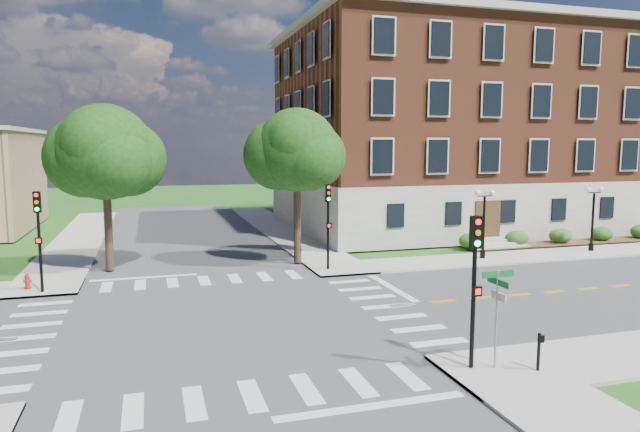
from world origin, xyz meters
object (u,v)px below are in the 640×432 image
object	(u,v)px
traffic_signal_se	(475,272)
street_sign_pole	(497,300)
twin_lamp_west	(484,220)
fire_hydrant	(28,282)
twin_lamp_east	(593,215)
push_button_post	(539,350)
traffic_signal_ne	(328,215)
traffic_signal_nw	(39,228)

from	to	relation	value
traffic_signal_se	street_sign_pole	world-z (taller)	traffic_signal_se
traffic_signal_se	street_sign_pole	distance (m)	1.14
twin_lamp_west	fire_hydrant	bearing A→B (deg)	-179.31
twin_lamp_east	street_sign_pole	world-z (taller)	twin_lamp_east
street_sign_pole	twin_lamp_west	bearing A→B (deg)	58.63
twin_lamp_east	push_button_post	world-z (taller)	twin_lamp_east
fire_hydrant	street_sign_pole	bearing A→B (deg)	-43.40
twin_lamp_east	fire_hydrant	distance (m)	33.74
push_button_post	street_sign_pole	bearing A→B (deg)	152.97
twin_lamp_east	push_button_post	xyz separation A→B (m)	(-16.51, -16.14, -1.73)
traffic_signal_ne	fire_hydrant	bearing A→B (deg)	-179.80
traffic_signal_se	twin_lamp_west	world-z (taller)	traffic_signal_se
traffic_signal_ne	twin_lamp_west	xyz separation A→B (m)	(10.10, 0.25, -0.66)
traffic_signal_se	twin_lamp_east	size ratio (longest dim) A/B	1.13
push_button_post	twin_lamp_east	bearing A→B (deg)	44.34
street_sign_pole	fire_hydrant	bearing A→B (deg)	136.60
traffic_signal_ne	push_button_post	world-z (taller)	traffic_signal_ne
fire_hydrant	push_button_post	bearing A→B (deg)	-42.50
twin_lamp_west	traffic_signal_nw	bearing A→B (deg)	-177.31
twin_lamp_west	twin_lamp_east	world-z (taller)	same
street_sign_pole	traffic_signal_se	bearing A→B (deg)	162.39
traffic_signal_se	twin_lamp_east	world-z (taller)	traffic_signal_se
twin_lamp_west	fire_hydrant	size ratio (longest dim) A/B	5.64
twin_lamp_east	traffic_signal_nw	bearing A→B (deg)	-177.80
street_sign_pole	twin_lamp_east	bearing A→B (deg)	41.35
traffic_signal_nw	fire_hydrant	distance (m)	2.96
fire_hydrant	traffic_signal_se	bearing A→B (deg)	-44.25
traffic_signal_ne	traffic_signal_nw	xyz separation A→B (m)	(-14.54, -0.91, 0.00)
fire_hydrant	twin_lamp_west	bearing A→B (deg)	0.69
traffic_signal_se	push_button_post	world-z (taller)	traffic_signal_se
twin_lamp_east	traffic_signal_se	bearing A→B (deg)	-140.15
push_button_post	fire_hydrant	bearing A→B (deg)	137.50
traffic_signal_ne	twin_lamp_east	world-z (taller)	traffic_signal_ne
push_button_post	fire_hydrant	size ratio (longest dim) A/B	1.60
push_button_post	twin_lamp_west	bearing A→B (deg)	62.74
traffic_signal_nw	street_sign_pole	size ratio (longest dim) A/B	1.55
push_button_post	fire_hydrant	distance (m)	23.28
traffic_signal_ne	street_sign_pole	bearing A→B (deg)	-87.41
traffic_signal_ne	street_sign_pole	xyz separation A→B (m)	(0.69, -15.19, -0.88)
twin_lamp_west	street_sign_pole	size ratio (longest dim) A/B	1.36
street_sign_pole	traffic_signal_ne	bearing A→B (deg)	92.59
traffic_signal_nw	street_sign_pole	bearing A→B (deg)	-43.17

